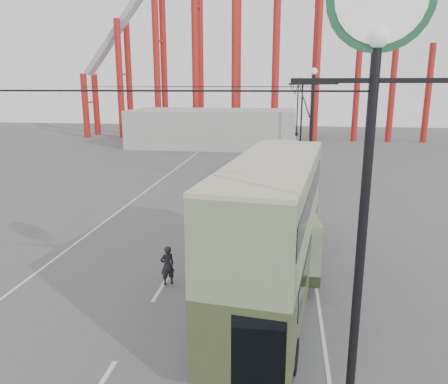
% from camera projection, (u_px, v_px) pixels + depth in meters
% --- Properties ---
extents(ground, '(160.00, 160.00, 0.00)m').
position_uv_depth(ground, '(155.00, 347.00, 14.06)').
color(ground, '#545457').
rests_on(ground, ground).
extents(road_markings, '(12.52, 120.00, 0.01)m').
position_uv_depth(road_markings, '(220.00, 196.00, 33.12)').
color(road_markings, silver).
rests_on(road_markings, ground).
extents(lamp_post_near, '(3.20, 0.44, 10.80)m').
position_uv_depth(lamp_post_near, '(372.00, 104.00, 8.53)').
color(lamp_post_near, black).
rests_on(lamp_post_near, ground).
extents(lamp_post_mid, '(3.20, 0.44, 9.32)m').
position_uv_depth(lamp_post_mid, '(311.00, 139.00, 29.48)').
color(lamp_post_mid, black).
rests_on(lamp_post_mid, ground).
extents(lamp_post_far, '(3.20, 0.44, 9.32)m').
position_uv_depth(lamp_post_far, '(301.00, 116.00, 50.63)').
color(lamp_post_far, black).
rests_on(lamp_post_far, ground).
extents(lamp_post_distant, '(3.20, 0.44, 9.32)m').
position_uv_depth(lamp_post_distant, '(297.00, 107.00, 71.78)').
color(lamp_post_distant, black).
rests_on(lamp_post_distant, ground).
extents(fairground_shed, '(22.00, 10.00, 5.00)m').
position_uv_depth(fairground_shed, '(213.00, 128.00, 59.48)').
color(fairground_shed, '#AFAFA9').
rests_on(fairground_shed, ground).
extents(double_decker_bus, '(3.94, 10.91, 5.73)m').
position_uv_depth(double_decker_bus, '(272.00, 229.00, 15.59)').
color(double_decker_bus, '#3A4324').
rests_on(double_decker_bus, ground).
extents(single_decker_green, '(3.17, 10.71, 2.99)m').
position_uv_depth(single_decker_green, '(282.00, 219.00, 21.87)').
color(single_decker_green, gray).
rests_on(single_decker_green, ground).
extents(single_decker_cream, '(3.55, 9.97, 3.03)m').
position_uv_depth(single_decker_cream, '(277.00, 161.00, 38.22)').
color(single_decker_cream, beige).
rests_on(single_decker_cream, ground).
extents(pedestrian, '(0.74, 0.71, 1.71)m').
position_uv_depth(pedestrian, '(167.00, 265.00, 18.32)').
color(pedestrian, black).
rests_on(pedestrian, ground).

